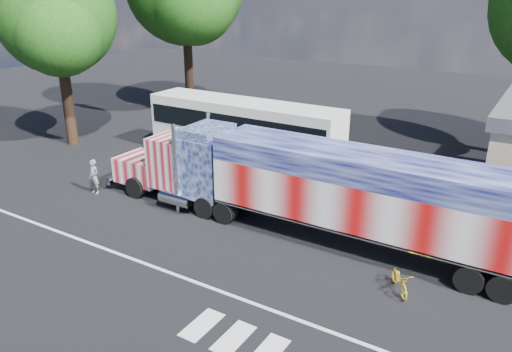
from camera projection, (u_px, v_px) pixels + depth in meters
The scene contains 7 objects.
ground at pixel (218, 240), 20.84m from camera, with size 100.00×100.00×0.00m, color black.
lane_markings at pixel (195, 298), 17.00m from camera, with size 30.00×2.67×0.01m.
semi_truck at pixel (310, 186), 20.68m from camera, with size 20.01×3.16×4.27m.
coach_bus at pixel (244, 130), 29.92m from camera, with size 12.30×2.86×3.58m.
woman at pixel (94, 177), 25.27m from camera, with size 0.65×0.43×1.78m, color slate.
bicycle at pixel (400, 280), 17.24m from camera, with size 0.56×1.60×0.84m, color gold.
tree_w_a at pixel (57, 16), 30.52m from camera, with size 7.64×7.27×11.88m.
Camera 1 is at (11.02, -14.93, 9.98)m, focal length 35.00 mm.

